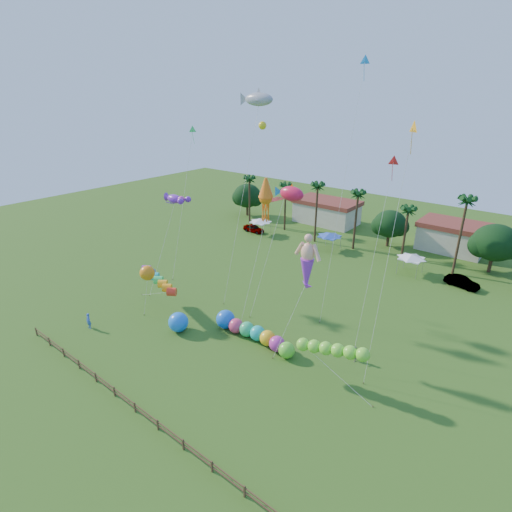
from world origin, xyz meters
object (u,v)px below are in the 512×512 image
Objects in this scene: spectator_b at (354,354)px; blue_ball at (178,322)px; car_b at (462,282)px; spectator_a at (89,321)px; car_a at (254,228)px; caterpillar_inflatable at (252,332)px.

blue_ball is (-17.67, -7.34, 0.30)m from spectator_b.
blue_ball is at bearing 155.59° from car_b.
car_b is at bearing 53.42° from spectator_a.
car_b is at bearing -91.09° from car_a.
car_a is 0.96× the size of car_b.
car_a is 1.91× the size of blue_ball.
car_b is at bearing 62.84° from caterpillar_inflatable.
caterpillar_inflatable is 4.68× the size of blue_ball.
car_b is 48.17m from spectator_a.
spectator_a is 29.21m from spectator_b.
spectator_a is at bearing -111.98° from spectator_b.
blue_ball is at bearing -155.42° from car_a.
spectator_a reaches higher than car_a.
spectator_a reaches higher than spectator_b.
caterpillar_inflatable is (-10.32, -3.45, 0.08)m from spectator_b.
car_a is 40.90m from spectator_b.
spectator_b is 0.16× the size of caterpillar_inflatable.
car_a is 36.90m from car_b.
blue_ball is (8.31, 6.01, 0.20)m from spectator_a.
car_b is at bearing 121.35° from spectator_b.
car_b is (36.90, -0.07, 0.01)m from car_a.
caterpillar_inflatable is (-14.38, -27.76, 0.16)m from car_b.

